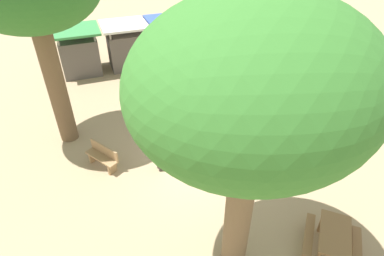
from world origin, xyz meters
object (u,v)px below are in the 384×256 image
Objects in this scene: wooden_bench at (103,156)px; picnic_table_near at (334,238)px; market_stall_green at (80,54)px; feed_bucket at (238,120)px; elephant at (213,133)px; shade_tree_secondary at (254,90)px; market_stall_white at (126,48)px; picnic_table_far at (183,107)px; market_stall_blue at (170,42)px; person_handler at (158,149)px.

picnic_table_near is at bearing -169.57° from wooden_bench.
market_stall_green reaches higher than feed_bucket.
elephant reaches higher than feed_bucket.
shade_tree_secondary is 14.16m from market_stall_white.
shade_tree_secondary is at bearing -33.42° from picnic_table_far.
market_stall_white is at bearing 180.00° from market_stall_blue.
market_stall_green is (-2.86, 13.55, -4.11)m from shade_tree_secondary.
market_stall_blue is (5.13, 8.47, 0.67)m from wooden_bench.
market_stall_blue reaches higher than picnic_table_near.
picnic_table_near and picnic_table_far have the same top height.
person_handler is at bearing -148.21° from wooden_bench.
person_handler is 0.77× the size of picnic_table_near.
feed_bucket is (1.89, 1.61, -0.86)m from elephant.
market_stall_white is at bearing -126.72° from picnic_table_near.
elephant is 6.29× the size of feed_bucket.
elephant is 2.83m from picnic_table_far.
market_stall_white is at bearing 79.32° from person_handler.
market_stall_green is (-5.51, 14.26, 0.55)m from picnic_table_near.
market_stall_blue is (-0.31, 14.26, 0.55)m from picnic_table_near.
picnic_table_far is at bearing 82.02° from shade_tree_secondary.
market_stall_white is at bearing 123.46° from elephant.
market_stall_green is at bearing 180.00° from market_stall_white.
market_stall_blue is (3.26, 9.36, 0.19)m from person_handler.
person_handler is 2.13m from wooden_bench.
feed_bucket is at bearing -66.08° from market_stall_white.
market_stall_white is (-2.91, 14.26, 0.55)m from picnic_table_near.
picnic_table_far is (0.99, 7.09, -4.67)m from shade_tree_secondary.
picnic_table_far is (-0.23, 2.78, -0.43)m from elephant.
shade_tree_secondary is at bearing -63.39° from picnic_table_near.
elephant is at bearing -3.27° from person_handler.
picnic_table_far is 5.53× the size of feed_bucket.
market_stall_green is at bearing -32.33° from wooden_bench.
market_stall_white is at bearing 91.11° from shade_tree_secondary.
wooden_bench is (-2.79, 5.08, -4.78)m from shade_tree_secondary.
market_stall_blue is (2.60, 0.00, 0.00)m from market_stall_white.
picnic_table_near is at bearing -60.63° from person_handler.
market_stall_white is 7.00× the size of feed_bucket.
market_stall_green is at bearing 95.06° from person_handler.
market_stall_blue is (1.11, 9.24, 0.12)m from elephant.
picnic_table_near is at bearing -13.49° from picnic_table_far.
market_stall_green reaches higher than wooden_bench.
shade_tree_secondary reaches higher than elephant.
feed_bucket is at bearing 16.58° from person_handler.
person_handler reaches higher than feed_bucket.
feed_bucket is at bearing -142.34° from picnic_table_near.
market_stall_green and market_stall_white have the same top height.
person_handler reaches higher than elephant.
market_stall_green is 1.00× the size of market_stall_white.
wooden_bench is 7.95m from picnic_table_near.
market_stall_blue is at bearing 0.00° from market_stall_green.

